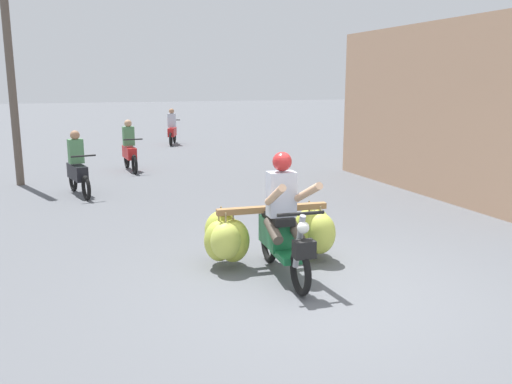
% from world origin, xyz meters
% --- Properties ---
extents(ground_plane, '(120.00, 120.00, 0.00)m').
position_xyz_m(ground_plane, '(0.00, 0.00, 0.00)').
color(ground_plane, '#56595E').
extents(motorbike_main_loaded, '(1.84, 1.89, 1.58)m').
position_xyz_m(motorbike_main_loaded, '(-0.25, 1.07, 0.48)').
color(motorbike_main_loaded, black).
rests_on(motorbike_main_loaded, ground).
extents(motorbike_distant_ahead_left, '(0.59, 1.60, 1.40)m').
position_xyz_m(motorbike_distant_ahead_left, '(-2.51, 6.75, 0.57)').
color(motorbike_distant_ahead_left, black).
rests_on(motorbike_distant_ahead_left, ground).
extents(motorbike_distant_ahead_right, '(0.70, 1.56, 1.40)m').
position_xyz_m(motorbike_distant_ahead_right, '(1.27, 15.37, 0.57)').
color(motorbike_distant_ahead_right, black).
rests_on(motorbike_distant_ahead_right, ground).
extents(motorbike_distant_far_ahead, '(0.50, 1.62, 1.40)m').
position_xyz_m(motorbike_distant_far_ahead, '(-1.05, 9.66, 0.57)').
color(motorbike_distant_far_ahead, black).
rests_on(motorbike_distant_far_ahead, ground).
extents(shopfront_building, '(3.66, 7.56, 3.63)m').
position_xyz_m(shopfront_building, '(6.33, 4.17, 1.82)').
color(shopfront_building, tan).
rests_on(shopfront_building, ground).
extents(utility_pole, '(0.18, 0.18, 5.57)m').
position_xyz_m(utility_pole, '(-3.78, 8.45, 2.79)').
color(utility_pole, brown).
rests_on(utility_pole, ground).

